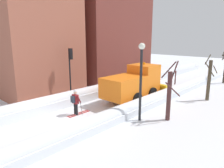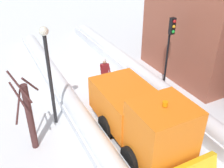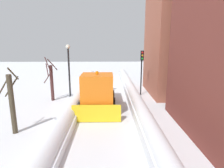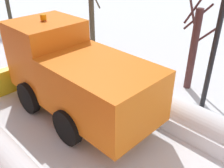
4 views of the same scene
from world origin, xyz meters
The scene contains 6 objects.
ground_plane centered at (0.00, 10.00, 0.00)m, with size 80.00×80.00×0.00m, color white.
snowbank_right centered at (2.41, 10.00, 0.37)m, with size 1.10×36.00×0.91m.
plow_truck centered at (0.59, 7.18, 1.48)m, with size 3.20×5.98×3.12m.
street_lamp centered at (3.49, 3.98, 3.13)m, with size 0.40×0.40×4.91m.
bare_tree_near centered at (4.80, 5.26, 1.74)m, with size 1.18×1.33×3.88m.
bare_tree_mid centered at (5.15, 11.44, 1.79)m, with size 0.82×1.18×3.83m.
Camera 4 is at (-3.60, 1.25, 5.11)m, focal length 39.82 mm.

